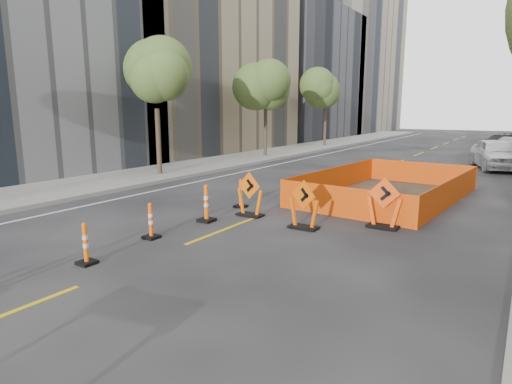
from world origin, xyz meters
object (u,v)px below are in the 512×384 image
Objects in this scene: channelizer_4 at (151,221)px; channelizer_6 at (241,193)px; chevron_sign_right at (384,203)px; parked_car_far at (501,143)px; chevron_sign_left at (250,194)px; channelizer_3 at (85,244)px; chevron_sign_center at (304,204)px; parked_car_near at (496,154)px; channelizer_5 at (206,203)px.

channelizer_6 is (-0.08, 4.15, 0.02)m from channelizer_4.
parked_car_far is at bearing 79.79° from chevron_sign_right.
channelizer_4 is 0.19× the size of parked_car_far.
channelizer_4 is 0.66× the size of chevron_sign_right.
channelizer_6 is 1.24m from chevron_sign_left.
channelizer_4 reaches higher than channelizer_3.
chevron_sign_left is at bearing -175.26° from chevron_sign_center.
parked_car_far is (5.27, 26.75, 0.01)m from chevron_sign_left.
chevron_sign_left reaches higher than channelizer_4.
parked_car_near is at bearing 78.10° from chevron_sign_left.
chevron_sign_right is at bearing -73.13° from parked_car_far.
chevron_sign_right is (4.60, 2.12, 0.16)m from channelizer_5.
channelizer_5 is 0.80× the size of chevron_sign_left.
chevron_sign_right is at bearing 24.76° from channelizer_5.
chevron_sign_left is at bearing -126.60° from parked_car_near.
parked_car_far is (5.89, 32.16, 0.25)m from channelizer_3.
channelizer_3 is 5.45m from chevron_sign_left.
chevron_sign_center is 27.33m from parked_car_far.
parked_car_near reaches higher than channelizer_4.
parked_car_near reaches higher than chevron_sign_left.
chevron_sign_center reaches higher than channelizer_4.
parked_car_near reaches higher than parked_car_far.
chevron_sign_center is at bearing 62.02° from channelizer_3.
channelizer_3 is 0.98× the size of channelizer_4.
chevron_sign_left is 27.27m from parked_car_far.
channelizer_5 is at bearing -82.12° from parked_car_far.
parked_car_near reaches higher than channelizer_6.
channelizer_5 is 0.23× the size of parked_car_far.
channelizer_5 is (0.13, 2.07, 0.09)m from channelizer_4.
chevron_sign_left is at bearing -41.53° from channelizer_6.
parked_car_far is at bearing 74.21° from parked_car_near.
channelizer_3 is 0.19× the size of parked_car_far.
channelizer_3 is 6.23m from channelizer_6.
chevron_sign_left is (0.84, 3.34, 0.22)m from channelizer_4.
chevron_sign_center is 0.96× the size of chevron_sign_right.
channelizer_4 is 0.68× the size of chevron_sign_left.
channelizer_6 is 16.77m from parked_car_near.
chevron_sign_center is at bearing 45.65° from channelizer_4.
channelizer_4 is at bearing -93.65° from channelizer_5.
channelizer_6 is 0.68× the size of chevron_sign_right.
channelizer_3 is at bearing -123.63° from parked_car_near.
chevron_sign_left is (0.92, -0.81, 0.21)m from channelizer_6.
parked_car_near is at bearing 73.98° from channelizer_3.
channelizer_4 is at bearing -145.59° from chevron_sign_right.
chevron_sign_right is 0.29× the size of parked_car_near.
chevron_sign_right is at bearing 54.24° from channelizer_3.
channelizer_6 reaches higher than channelizer_4.
parked_car_near is (6.31, 17.53, 0.28)m from channelizer_5.
parked_car_far reaches higher than channelizer_3.
channelizer_3 is at bearing -87.31° from channelizer_6.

